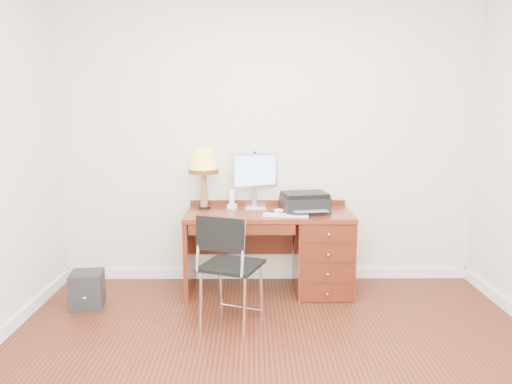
{
  "coord_description": "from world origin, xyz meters",
  "views": [
    {
      "loc": [
        -0.15,
        -3.04,
        1.69
      ],
      "look_at": [
        -0.12,
        1.2,
        0.97
      ],
      "focal_mm": 35.0,
      "sensor_mm": 36.0,
      "label": 1
    }
  ],
  "objects_px": {
    "printer": "(305,202)",
    "leg_lamp": "(203,165)",
    "phone": "(232,203)",
    "desk": "(303,247)",
    "monitor": "(256,173)",
    "equipment_box": "(87,290)",
    "chair": "(231,259)"
  },
  "relations": [
    {
      "from": "printer",
      "to": "equipment_box",
      "type": "xyz_separation_m",
      "value": [
        -1.89,
        -0.37,
        -0.68
      ]
    },
    {
      "from": "desk",
      "to": "chair",
      "type": "bearing_deg",
      "value": -128.64
    },
    {
      "from": "monitor",
      "to": "phone",
      "type": "bearing_deg",
      "value": 179.96
    },
    {
      "from": "equipment_box",
      "to": "phone",
      "type": "bearing_deg",
      "value": 16.32
    },
    {
      "from": "leg_lamp",
      "to": "chair",
      "type": "height_order",
      "value": "leg_lamp"
    },
    {
      "from": "phone",
      "to": "equipment_box",
      "type": "xyz_separation_m",
      "value": [
        -1.22,
        -0.55,
        -0.65
      ]
    },
    {
      "from": "monitor",
      "to": "equipment_box",
      "type": "relative_size",
      "value": 1.66
    },
    {
      "from": "monitor",
      "to": "equipment_box",
      "type": "height_order",
      "value": "monitor"
    },
    {
      "from": "desk",
      "to": "monitor",
      "type": "bearing_deg",
      "value": 151.28
    },
    {
      "from": "phone",
      "to": "monitor",
      "type": "bearing_deg",
      "value": 29.57
    },
    {
      "from": "phone",
      "to": "chair",
      "type": "distance_m",
      "value": 0.99
    },
    {
      "from": "printer",
      "to": "chair",
      "type": "distance_m",
      "value": 1.05
    },
    {
      "from": "desk",
      "to": "chair",
      "type": "xyz_separation_m",
      "value": [
        -0.63,
        -0.79,
        0.13
      ]
    },
    {
      "from": "leg_lamp",
      "to": "phone",
      "type": "distance_m",
      "value": 0.45
    },
    {
      "from": "printer",
      "to": "leg_lamp",
      "type": "bearing_deg",
      "value": 159.11
    },
    {
      "from": "phone",
      "to": "chair",
      "type": "height_order",
      "value": "phone"
    },
    {
      "from": "printer",
      "to": "chair",
      "type": "relative_size",
      "value": 0.51
    },
    {
      "from": "monitor",
      "to": "equipment_box",
      "type": "bearing_deg",
      "value": -175.83
    },
    {
      "from": "monitor",
      "to": "phone",
      "type": "distance_m",
      "value": 0.35
    },
    {
      "from": "monitor",
      "to": "printer",
      "type": "bearing_deg",
      "value": -49.19
    },
    {
      "from": "desk",
      "to": "printer",
      "type": "bearing_deg",
      "value": -75.41
    },
    {
      "from": "printer",
      "to": "monitor",
      "type": "bearing_deg",
      "value": 139.28
    },
    {
      "from": "phone",
      "to": "desk",
      "type": "bearing_deg",
      "value": -3.67
    },
    {
      "from": "desk",
      "to": "monitor",
      "type": "relative_size",
      "value": 2.95
    },
    {
      "from": "phone",
      "to": "chair",
      "type": "relative_size",
      "value": 0.2
    },
    {
      "from": "desk",
      "to": "printer",
      "type": "distance_m",
      "value": 0.43
    },
    {
      "from": "monitor",
      "to": "phone",
      "type": "height_order",
      "value": "monitor"
    },
    {
      "from": "leg_lamp",
      "to": "equipment_box",
      "type": "bearing_deg",
      "value": -150.87
    },
    {
      "from": "chair",
      "to": "equipment_box",
      "type": "distance_m",
      "value": 1.37
    },
    {
      "from": "chair",
      "to": "desk",
      "type": "bearing_deg",
      "value": 72.64
    },
    {
      "from": "desk",
      "to": "equipment_box",
      "type": "xyz_separation_m",
      "value": [
        -1.88,
        -0.38,
        -0.26
      ]
    },
    {
      "from": "desk",
      "to": "leg_lamp",
      "type": "relative_size",
      "value": 2.67
    }
  ]
}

